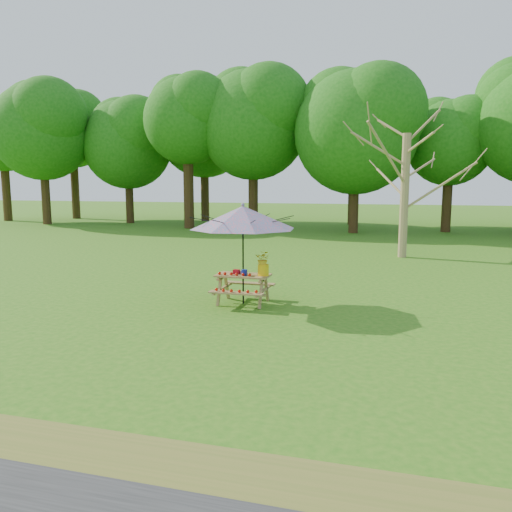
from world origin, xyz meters
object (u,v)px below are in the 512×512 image
(bare_tree, at_px, (409,80))
(patio_umbrella, at_px, (243,217))
(flower_bucket, at_px, (263,262))
(picnic_table, at_px, (243,289))

(bare_tree, xyz_separation_m, patio_umbrella, (-3.56, -8.43, -4.34))
(bare_tree, xyz_separation_m, flower_bucket, (-3.09, -8.44, -5.32))
(bare_tree, bearing_deg, patio_umbrella, -112.88)
(bare_tree, height_order, patio_umbrella, bare_tree)
(bare_tree, height_order, flower_bucket, bare_tree)
(flower_bucket, bearing_deg, patio_umbrella, 178.62)
(bare_tree, relative_size, picnic_table, 7.85)
(picnic_table, height_order, patio_umbrella, patio_umbrella)
(bare_tree, distance_m, flower_bucket, 10.45)
(flower_bucket, bearing_deg, picnic_table, 179.03)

